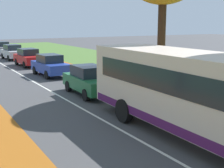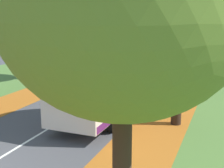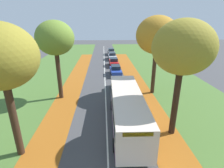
% 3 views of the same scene
% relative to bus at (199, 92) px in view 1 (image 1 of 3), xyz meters
% --- Properties ---
extents(grass_verge_right, '(12.00, 90.00, 0.01)m').
position_rel_bus_xyz_m(grass_verge_right, '(7.43, 10.26, -1.70)').
color(grass_verge_right, '#476B2D').
rests_on(grass_verge_right, ground).
extents(leaf_litter_right, '(2.80, 60.00, 0.00)m').
position_rel_bus_xyz_m(leaf_litter_right, '(2.83, 4.26, -1.69)').
color(leaf_litter_right, '#9E5619').
rests_on(leaf_litter_right, grass_verge_right).
extents(road_centre_line, '(0.12, 80.00, 0.01)m').
position_rel_bus_xyz_m(road_centre_line, '(-1.77, 10.26, -1.70)').
color(road_centre_line, silver).
rests_on(road_centre_line, ground).
extents(bus, '(2.80, 10.44, 2.98)m').
position_rel_bus_xyz_m(bus, '(0.00, 0.00, 0.00)').
color(bus, beige).
rests_on(bus, ground).
extents(car_green_lead, '(1.91, 4.26, 1.62)m').
position_rel_bus_xyz_m(car_green_lead, '(-0.14, 8.12, -0.89)').
color(car_green_lead, '#1E6038').
rests_on(car_green_lead, ground).
extents(car_blue_following, '(1.90, 4.26, 1.62)m').
position_rel_bus_xyz_m(car_blue_following, '(0.08, 15.25, -0.89)').
color(car_blue_following, '#233D9E').
rests_on(car_blue_following, ground).
extents(car_red_third_in_line, '(1.89, 4.25, 1.62)m').
position_rel_bus_xyz_m(car_red_third_in_line, '(0.13, 21.42, -0.89)').
color(car_red_third_in_line, '#B21919').
rests_on(car_red_third_in_line, ground).
extents(car_silver_fourth_in_line, '(1.91, 4.26, 1.62)m').
position_rel_bus_xyz_m(car_silver_fourth_in_line, '(0.11, 27.61, -0.89)').
color(car_silver_fourth_in_line, '#B7BABF').
rests_on(car_silver_fourth_in_line, ground).
extents(car_grey_trailing, '(1.90, 4.26, 1.62)m').
position_rel_bus_xyz_m(car_grey_trailing, '(0.18, 33.83, -0.89)').
color(car_grey_trailing, slate).
rests_on(car_grey_trailing, ground).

